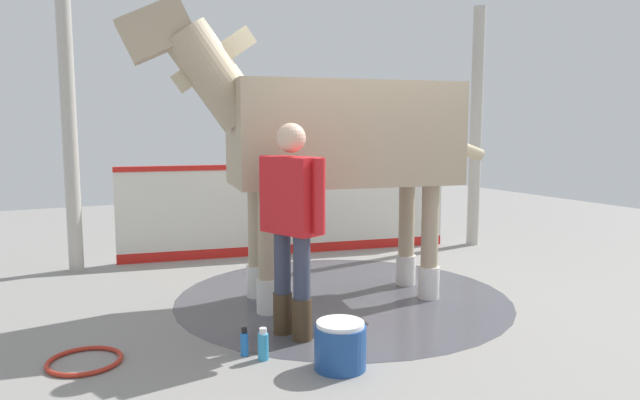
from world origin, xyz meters
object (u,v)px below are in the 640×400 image
hose_coil (85,361)px  wash_bucket (340,345)px  handler (292,216)px  bottle_shampoo (263,345)px  bottle_spray (244,343)px  horse (331,137)px

hose_coil → wash_bucket: bearing=-29.3°
handler → bottle_shampoo: size_ratio=7.19×
bottle_spray → hose_coil: bearing=160.7°
handler → hose_coil: size_ratio=3.23×
handler → wash_bucket: size_ratio=4.70×
hose_coil → bottle_spray: bearing=-19.3°
wash_bucket → bottle_spray: wash_bucket is taller
handler → bottle_shampoo: bearing=-158.4°
horse → hose_coil: (-2.21, -0.60, -1.50)m
wash_bucket → bottle_shampoo: (-0.41, 0.37, -0.06)m
wash_bucket → bottle_shampoo: bearing=138.0°
horse → hose_coil: 2.74m
handler → bottle_spray: bearing=-177.0°
wash_bucket → hose_coil: (-1.53, 0.86, -0.14)m
wash_bucket → hose_coil: bearing=150.7°
handler → wash_bucket: bearing=-106.3°
wash_bucket → hose_coil: 1.76m
bottle_spray → bottle_shampoo: bearing=-54.7°
horse → bottle_shampoo: size_ratio=14.92×
horse → bottle_shampoo: (-1.09, -1.09, -1.42)m
handler → wash_bucket: handler is taller
wash_bucket → horse: bearing=64.8°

